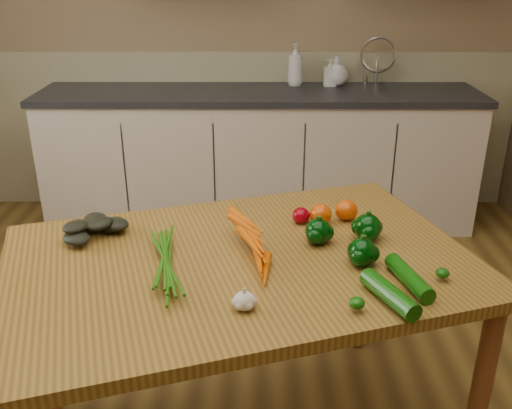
{
  "coord_description": "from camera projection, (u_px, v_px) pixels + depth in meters",
  "views": [
    {
      "loc": [
        0.19,
        -1.46,
        1.69
      ],
      "look_at": [
        0.19,
        0.41,
        0.87
      ],
      "focal_mm": 40.0,
      "sensor_mm": 36.0,
      "label": 1
    }
  ],
  "objects": [
    {
      "name": "tomato_b",
      "position": [
        321.0,
        214.0,
        2.07
      ],
      "size": [
        0.08,
        0.08,
        0.07
      ],
      "primitive_type": "ellipsoid",
      "color": "#D64505",
      "rests_on": "table"
    },
    {
      "name": "zucchini_a",
      "position": [
        409.0,
        278.0,
        1.68
      ],
      "size": [
        0.11,
        0.23,
        0.05
      ],
      "primitive_type": "cylinder",
      "rotation": [
        1.57,
        0.0,
        0.25
      ],
      "color": "#0C4607",
      "rests_on": "table"
    },
    {
      "name": "soap_bottle_a",
      "position": [
        296.0,
        65.0,
        3.76
      ],
      "size": [
        0.14,
        0.14,
        0.27
      ],
      "primitive_type": "imported",
      "rotation": [
        0.0,
        0.0,
        5.85
      ],
      "color": "silver",
      "rests_on": "counter_run"
    },
    {
      "name": "counter_run",
      "position": [
        261.0,
        156.0,
        3.84
      ],
      "size": [
        2.84,
        0.64,
        1.14
      ],
      "color": "beige",
      "rests_on": "ground"
    },
    {
      "name": "tomato_c",
      "position": [
        346.0,
        210.0,
        2.1
      ],
      "size": [
        0.08,
        0.08,
        0.08
      ],
      "primitive_type": "ellipsoid",
      "color": "#D64505",
      "rests_on": "table"
    },
    {
      "name": "soap_bottle_b",
      "position": [
        330.0,
        73.0,
        3.77
      ],
      "size": [
        0.08,
        0.08,
        0.17
      ],
      "primitive_type": "imported",
      "rotation": [
        0.0,
        0.0,
        4.69
      ],
      "color": "silver",
      "rests_on": "counter_run"
    },
    {
      "name": "tomato_a",
      "position": [
        301.0,
        215.0,
        2.08
      ],
      "size": [
        0.06,
        0.06,
        0.06
      ],
      "primitive_type": "ellipsoid",
      "color": "maroon",
      "rests_on": "table"
    },
    {
      "name": "carrot_bunch",
      "position": [
        225.0,
        249.0,
        1.82
      ],
      "size": [
        0.33,
        0.28,
        0.07
      ],
      "primitive_type": null,
      "rotation": [
        0.0,
        0.0,
        0.3
      ],
      "color": "#E15D05",
      "rests_on": "table"
    },
    {
      "name": "room",
      "position": [
        193.0,
        120.0,
        1.68
      ],
      "size": [
        4.04,
        5.04,
        2.64
      ],
      "color": "brown",
      "rests_on": "ground"
    },
    {
      "name": "pepper_b",
      "position": [
        368.0,
        228.0,
        1.95
      ],
      "size": [
        0.09,
        0.09,
        0.09
      ],
      "primitive_type": "sphere",
      "color": "black",
      "rests_on": "table"
    },
    {
      "name": "zucchini_b",
      "position": [
        389.0,
        294.0,
        1.6
      ],
      "size": [
        0.14,
        0.22,
        0.06
      ],
      "primitive_type": "cylinder",
      "rotation": [
        1.57,
        0.0,
        0.43
      ],
      "color": "#0C4607",
      "rests_on": "table"
    },
    {
      "name": "pepper_a",
      "position": [
        318.0,
        232.0,
        1.92
      ],
      "size": [
        0.09,
        0.09,
        0.09
      ],
      "primitive_type": "sphere",
      "color": "black",
      "rests_on": "table"
    },
    {
      "name": "soap_bottle_c",
      "position": [
        337.0,
        71.0,
        3.78
      ],
      "size": [
        0.2,
        0.2,
        0.19
      ],
      "primitive_type": "imported",
      "rotation": [
        0.0,
        0.0,
        0.46
      ],
      "color": "silver",
      "rests_on": "counter_run"
    },
    {
      "name": "pepper_c",
      "position": [
        362.0,
        252.0,
        1.79
      ],
      "size": [
        0.09,
        0.09,
        0.09
      ],
      "primitive_type": "sphere",
      "color": "black",
      "rests_on": "table"
    },
    {
      "name": "table",
      "position": [
        241.0,
        281.0,
        1.88
      ],
      "size": [
        1.7,
        1.35,
        0.79
      ],
      "rotation": [
        0.0,
        0.0,
        0.3
      ],
      "color": "olive",
      "rests_on": "ground"
    },
    {
      "name": "garlic_bulb",
      "position": [
        244.0,
        301.0,
        1.57
      ],
      "size": [
        0.06,
        0.06,
        0.05
      ],
      "primitive_type": "ellipsoid",
      "color": "silver",
      "rests_on": "table"
    },
    {
      "name": "leafy_greens",
      "position": [
        96.0,
        222.0,
        1.97
      ],
      "size": [
        0.21,
        0.19,
        0.11
      ],
      "primitive_type": null,
      "color": "black",
      "rests_on": "table"
    }
  ]
}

